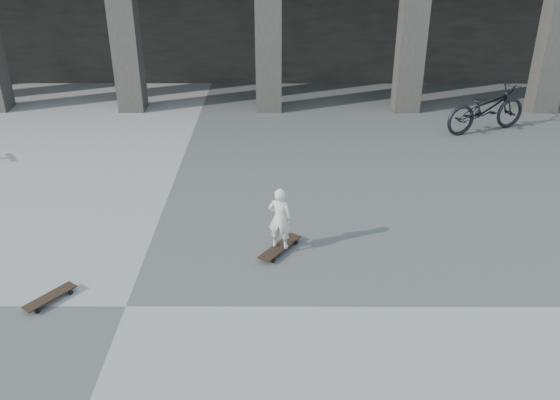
{
  "coord_description": "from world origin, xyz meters",
  "views": [
    {
      "loc": [
        2.11,
        -6.5,
        4.92
      ],
      "look_at": [
        2.09,
        1.92,
        0.65
      ],
      "focal_mm": 38.0,
      "sensor_mm": 36.0,
      "label": 1
    }
  ],
  "objects_px": {
    "longboard": "(280,247)",
    "bicycle": "(486,108)",
    "child": "(280,218)",
    "skateboard_spare": "(50,297)"
  },
  "relations": [
    {
      "from": "longboard",
      "to": "child",
      "type": "xyz_separation_m",
      "value": [
        -0.0,
        -0.0,
        0.52
      ]
    },
    {
      "from": "longboard",
      "to": "child",
      "type": "bearing_deg",
      "value": 138.11
    },
    {
      "from": "longboard",
      "to": "bicycle",
      "type": "xyz_separation_m",
      "value": [
        4.83,
        5.45,
        0.49
      ]
    },
    {
      "from": "longboard",
      "to": "skateboard_spare",
      "type": "relative_size",
      "value": 1.22
    },
    {
      "from": "longboard",
      "to": "child",
      "type": "distance_m",
      "value": 0.52
    },
    {
      "from": "longboard",
      "to": "bicycle",
      "type": "distance_m",
      "value": 7.3
    },
    {
      "from": "skateboard_spare",
      "to": "bicycle",
      "type": "distance_m",
      "value": 10.47
    },
    {
      "from": "skateboard_spare",
      "to": "child",
      "type": "bearing_deg",
      "value": -31.26
    },
    {
      "from": "child",
      "to": "bicycle",
      "type": "xyz_separation_m",
      "value": [
        4.83,
        5.45,
        -0.03
      ]
    },
    {
      "from": "child",
      "to": "bicycle",
      "type": "height_order",
      "value": "bicycle"
    }
  ]
}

